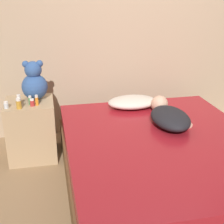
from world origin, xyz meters
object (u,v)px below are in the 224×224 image
object	(u,v)px
teddy_bear	(34,83)
bottle_white	(19,100)
bottle_clear	(6,105)
person_lying	(169,116)
bottle_green	(30,100)
bottle_amber	(19,104)
bottle_orange	(37,100)
bottle_red	(32,103)
pillow	(132,102)

from	to	relation	value
teddy_bear	bottle_white	bearing A→B (deg)	-135.68
bottle_white	teddy_bear	bearing A→B (deg)	44.32
bottle_clear	person_lying	bearing A→B (deg)	-11.47
bottle_green	bottle_clear	xyz separation A→B (m)	(-0.22, -0.06, -0.01)
teddy_bear	bottle_amber	xyz separation A→B (m)	(-0.15, -0.25, -0.12)
bottle_amber	bottle_white	world-z (taller)	bottle_white
bottle_amber	bottle_white	size ratio (longest dim) A/B	0.97
person_lying	bottle_orange	size ratio (longest dim) A/B	7.01
bottle_green	bottle_amber	bearing A→B (deg)	-136.56
teddy_bear	bottle_red	world-z (taller)	teddy_bear
bottle_clear	bottle_white	distance (m)	0.13
bottle_orange	bottle_white	world-z (taller)	same
bottle_green	teddy_bear	bearing A→B (deg)	73.07
bottle_red	bottle_orange	xyz separation A→B (m)	(0.04, 0.01, 0.02)
bottle_green	bottle_red	size ratio (longest dim) A/B	1.22
person_lying	bottle_green	distance (m)	1.35
teddy_bear	bottle_amber	size ratio (longest dim) A/B	3.94
person_lying	bottle_amber	distance (m)	1.42
bottle_red	bottle_orange	size ratio (longest dim) A/B	0.69
bottle_orange	bottle_white	distance (m)	0.17
bottle_red	bottle_white	size ratio (longest dim) A/B	0.69
bottle_green	person_lying	bearing A→B (deg)	-15.89
pillow	bottle_amber	size ratio (longest dim) A/B	5.32
pillow	bottle_green	xyz separation A→B (m)	(-1.06, -0.12, 0.14)
teddy_bear	bottle_red	distance (m)	0.25
pillow	teddy_bear	xyz separation A→B (m)	(-1.02, 0.04, 0.27)
bottle_amber	bottle_red	size ratio (longest dim) A/B	1.40
bottle_orange	bottle_amber	bearing A→B (deg)	-159.86
pillow	bottle_white	bearing A→B (deg)	-174.64
bottle_white	pillow	bearing A→B (deg)	5.36
person_lying	teddy_bear	distance (m)	1.37
bottle_clear	bottle_orange	xyz separation A→B (m)	(0.28, 0.03, 0.02)
bottle_amber	bottle_red	distance (m)	0.13
bottle_orange	bottle_green	bearing A→B (deg)	150.75
bottle_amber	bottle_clear	bearing A→B (deg)	163.96
pillow	bottle_orange	size ratio (longest dim) A/B	5.19
person_lying	bottle_orange	xyz separation A→B (m)	(-1.23, 0.33, 0.13)
person_lying	bottle_red	size ratio (longest dim) A/B	10.10
bottle_orange	teddy_bear	bearing A→B (deg)	94.59
bottle_orange	bottle_red	bearing A→B (deg)	-161.97
bottle_amber	bottle_green	size ratio (longest dim) A/B	1.16
teddy_bear	bottle_clear	xyz separation A→B (m)	(-0.27, -0.22, -0.14)
bottle_green	bottle_orange	xyz separation A→B (m)	(0.06, -0.04, 0.01)
teddy_bear	pillow	bearing A→B (deg)	-2.24
bottle_amber	bottle_orange	size ratio (longest dim) A/B	0.98
person_lying	teddy_bear	xyz separation A→B (m)	(-1.24, 0.52, 0.25)
bottle_amber	bottle_green	bearing A→B (deg)	43.44
bottle_orange	bottle_clear	bearing A→B (deg)	-174.79
pillow	bottle_clear	distance (m)	1.30
bottle_green	bottle_orange	distance (m)	0.07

